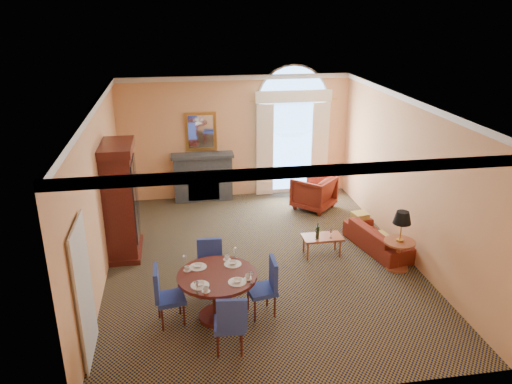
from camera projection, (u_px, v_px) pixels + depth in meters
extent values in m
plane|color=black|center=(260.00, 260.00, 10.11)|extent=(7.50, 7.50, 0.00)
cube|color=#EEAB71|center=(236.00, 137.00, 12.99)|extent=(6.00, 0.04, 3.20)
cube|color=#EEAB71|center=(98.00, 196.00, 9.08)|extent=(0.04, 7.50, 3.20)
cube|color=#EEAB71|center=(407.00, 178.00, 10.00)|extent=(0.04, 7.50, 3.20)
cube|color=silver|center=(261.00, 103.00, 8.97)|extent=(6.00, 7.50, 0.04)
cube|color=silver|center=(261.00, 107.00, 8.99)|extent=(6.00, 7.50, 0.12)
cube|color=silver|center=(84.00, 294.00, 7.08)|extent=(0.08, 0.90, 2.06)
cube|color=#3F454A|center=(203.00, 178.00, 13.03)|extent=(1.50, 0.40, 1.20)
cube|color=#3F454A|center=(202.00, 155.00, 12.77)|extent=(1.60, 0.46, 0.08)
cube|color=gold|center=(201.00, 132.00, 12.76)|extent=(0.80, 0.04, 1.00)
cube|color=white|center=(201.00, 132.00, 12.74)|extent=(0.64, 0.02, 0.84)
cube|color=silver|center=(292.00, 148.00, 13.33)|extent=(1.90, 0.04, 2.50)
cube|color=#81AAD8|center=(292.00, 148.00, 13.32)|extent=(1.70, 0.02, 2.30)
cylinder|color=silver|center=(293.00, 101.00, 12.88)|extent=(1.90, 0.04, 1.90)
cube|color=silver|center=(265.00, 150.00, 13.10)|extent=(0.45, 0.06, 2.45)
cube|color=silver|center=(320.00, 148.00, 13.33)|extent=(0.45, 0.06, 2.45)
cube|color=silver|center=(294.00, 96.00, 12.72)|extent=(2.00, 0.08, 0.30)
cube|color=#40130E|center=(121.00, 204.00, 10.05)|extent=(0.60, 1.09, 2.18)
cube|color=#40130E|center=(115.00, 148.00, 9.63)|extent=(0.68, 1.20, 0.17)
cube|color=#40130E|center=(125.00, 250.00, 10.42)|extent=(0.68, 1.20, 0.11)
cylinder|color=#40130E|center=(217.00, 276.00, 8.00)|extent=(1.30, 1.30, 0.05)
cylinder|color=#40130E|center=(218.00, 298.00, 8.15)|extent=(0.17, 0.17, 0.76)
cylinder|color=#40130E|center=(218.00, 316.00, 8.27)|extent=(0.65, 0.65, 0.06)
cylinder|color=white|center=(233.00, 264.00, 8.30)|extent=(0.29, 0.29, 0.01)
imported|color=white|center=(233.00, 263.00, 8.30)|extent=(0.15, 0.15, 0.04)
imported|color=white|center=(227.00, 257.00, 8.44)|extent=(0.09, 0.09, 0.07)
cylinder|color=white|center=(198.00, 267.00, 8.22)|extent=(0.29, 0.29, 0.01)
imported|color=white|center=(198.00, 266.00, 8.21)|extent=(0.15, 0.15, 0.04)
imported|color=white|center=(187.00, 268.00, 8.10)|extent=(0.09, 0.09, 0.07)
cylinder|color=white|center=(200.00, 285.00, 7.68)|extent=(0.29, 0.29, 0.01)
imported|color=white|center=(200.00, 284.00, 7.67)|extent=(0.15, 0.15, 0.04)
imported|color=white|center=(206.00, 289.00, 7.52)|extent=(0.09, 0.09, 0.07)
cylinder|color=white|center=(237.00, 282.00, 7.77)|extent=(0.29, 0.29, 0.01)
imported|color=white|center=(237.00, 281.00, 7.76)|extent=(0.15, 0.15, 0.04)
imported|color=white|center=(248.00, 277.00, 7.86)|extent=(0.09, 0.09, 0.07)
cube|color=navy|center=(212.00, 272.00, 8.80)|extent=(0.51, 0.51, 0.08)
cube|color=navy|center=(210.00, 252.00, 8.88)|extent=(0.45, 0.09, 0.53)
cylinder|color=#40130E|center=(223.00, 279.00, 9.05)|extent=(0.03, 0.03, 0.41)
cylinder|color=#40130E|center=(203.00, 279.00, 9.05)|extent=(0.03, 0.03, 0.41)
cylinder|color=#40130E|center=(221.00, 289.00, 8.72)|extent=(0.03, 0.03, 0.41)
cylinder|color=#40130E|center=(201.00, 289.00, 8.72)|extent=(0.03, 0.03, 0.41)
cube|color=navy|center=(229.00, 325.00, 7.37)|extent=(0.48, 0.48, 0.08)
cube|color=navy|center=(232.00, 316.00, 7.08)|extent=(0.45, 0.12, 0.53)
cylinder|color=#40130E|center=(218.00, 346.00, 7.28)|extent=(0.03, 0.03, 0.41)
cylinder|color=#40130E|center=(242.00, 345.00, 7.31)|extent=(0.03, 0.03, 0.41)
cylinder|color=#40130E|center=(218.00, 331.00, 7.61)|extent=(0.03, 0.03, 0.41)
cylinder|color=#40130E|center=(241.00, 330.00, 7.63)|extent=(0.03, 0.03, 0.41)
cube|color=navy|center=(261.00, 291.00, 8.24)|extent=(0.52, 0.52, 0.08)
cube|color=navy|center=(274.00, 274.00, 8.17)|extent=(0.07, 0.44, 0.53)
cylinder|color=#40130E|center=(275.00, 307.00, 8.23)|extent=(0.03, 0.03, 0.41)
cylinder|color=#40130E|center=(267.00, 296.00, 8.53)|extent=(0.03, 0.03, 0.41)
cylinder|color=#40130E|center=(255.00, 311.00, 8.12)|extent=(0.03, 0.03, 0.41)
cylinder|color=#40130E|center=(248.00, 299.00, 8.42)|extent=(0.03, 0.03, 0.41)
cube|color=navy|center=(170.00, 298.00, 8.02)|extent=(0.51, 0.51, 0.08)
cube|color=navy|center=(156.00, 284.00, 7.88)|extent=(0.07, 0.44, 0.53)
cylinder|color=#40130E|center=(159.00, 307.00, 8.20)|extent=(0.03, 0.03, 0.41)
cylinder|color=#40130E|center=(162.00, 319.00, 7.90)|extent=(0.03, 0.03, 0.41)
cylinder|color=#40130E|center=(180.00, 304.00, 8.31)|extent=(0.03, 0.03, 0.41)
cylinder|color=#40130E|center=(184.00, 315.00, 8.00)|extent=(0.03, 0.03, 0.41)
imported|color=maroon|center=(379.00, 238.00, 10.49)|extent=(1.04, 1.85, 0.51)
imported|color=maroon|center=(314.00, 192.00, 12.55)|extent=(1.29, 1.29, 0.84)
cube|color=#9F4E2F|center=(322.00, 237.00, 10.22)|extent=(0.81, 0.46, 0.05)
cylinder|color=#9F4E2F|center=(308.00, 251.00, 10.10)|extent=(0.04, 0.04, 0.36)
cylinder|color=#9F4E2F|center=(340.00, 249.00, 10.20)|extent=(0.04, 0.04, 0.36)
cylinder|color=#9F4E2F|center=(304.00, 244.00, 10.40)|extent=(0.04, 0.04, 0.36)
cylinder|color=#9F4E2F|center=(335.00, 242.00, 10.50)|extent=(0.04, 0.04, 0.36)
cylinder|color=#9F4E2F|center=(400.00, 242.00, 9.61)|extent=(0.60, 0.60, 0.04)
cylinder|color=#9F4E2F|center=(398.00, 256.00, 9.71)|extent=(0.08, 0.08, 0.56)
cylinder|color=#9F4E2F|center=(397.00, 267.00, 9.80)|extent=(0.44, 0.44, 0.04)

